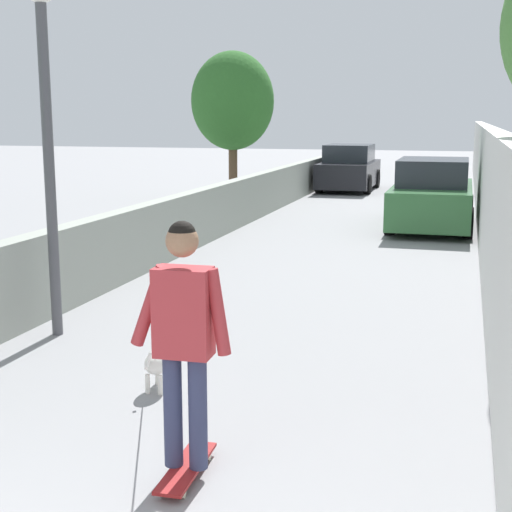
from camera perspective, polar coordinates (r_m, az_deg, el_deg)
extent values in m
plane|color=gray|center=(16.05, 7.60, 1.82)|extent=(80.00, 80.00, 0.00)
cube|color=#999E93|center=(14.71, -4.05, 3.18)|extent=(48.00, 0.30, 1.07)
cube|color=silver|center=(13.77, 17.76, 4.64)|extent=(48.00, 0.30, 2.24)
cylinder|color=brown|center=(21.77, -1.79, 7.14)|extent=(0.26, 0.26, 2.19)
ellipsoid|color=#2D6628|center=(21.73, -1.82, 11.93)|extent=(2.40, 2.40, 2.82)
cylinder|color=#4C4C51|center=(8.49, -15.71, 6.11)|extent=(0.12, 0.12, 3.67)
cube|color=maroon|center=(5.33, -5.41, -15.99)|extent=(0.81, 0.23, 0.02)
cylinder|color=beige|center=(5.60, -5.15, -15.05)|extent=(0.06, 0.03, 0.06)
cylinder|color=beige|center=(5.57, -3.73, -15.23)|extent=(0.06, 0.03, 0.06)
cylinder|color=beige|center=(5.14, -7.24, -17.65)|extent=(0.06, 0.03, 0.06)
cylinder|color=beige|center=(5.09, -5.69, -17.87)|extent=(0.06, 0.03, 0.06)
cylinder|color=#333859|center=(5.19, -6.46, -11.80)|extent=(0.14, 0.14, 0.80)
cylinder|color=#333859|center=(5.13, -4.52, -12.02)|extent=(0.14, 0.14, 0.80)
cube|color=#B23338|center=(4.93, -5.64, -4.36)|extent=(0.24, 0.39, 0.61)
cylinder|color=#B23338|center=(5.00, -8.25, -3.83)|extent=(0.10, 0.29, 0.58)
cylinder|color=#B23338|center=(4.85, -2.96, -4.36)|extent=(0.10, 0.18, 0.59)
sphere|color=#9E7051|center=(4.83, -5.75, 1.19)|extent=(0.22, 0.22, 0.22)
sphere|color=black|center=(4.82, -5.76, 1.64)|extent=(0.19, 0.19, 0.19)
ellipsoid|color=white|center=(6.84, -7.59, -8.09)|extent=(0.39, 0.24, 0.22)
sphere|color=white|center=(7.04, -6.86, -6.92)|extent=(0.15, 0.15, 0.15)
cone|color=black|center=(7.03, -7.18, -6.27)|extent=(0.05, 0.05, 0.06)
cone|color=black|center=(7.00, -6.57, -6.32)|extent=(0.05, 0.05, 0.06)
cylinder|color=white|center=(7.03, -7.65, -9.11)|extent=(0.04, 0.04, 0.18)
cylinder|color=white|center=(6.98, -6.72, -9.21)|extent=(0.04, 0.04, 0.18)
cylinder|color=white|center=(6.81, -8.40, -9.78)|extent=(0.04, 0.04, 0.18)
cylinder|color=white|center=(6.77, -7.44, -9.89)|extent=(0.04, 0.04, 0.18)
cylinder|color=white|center=(6.60, -8.36, -8.08)|extent=(0.14, 0.04, 0.13)
cylinder|color=black|center=(5.88, -6.77, -6.54)|extent=(1.51, 0.87, 0.66)
cube|color=#336B38|center=(17.02, 13.48, 4.03)|extent=(4.19, 1.70, 0.80)
cube|color=#262B33|center=(16.95, 13.58, 6.31)|extent=(2.18, 1.50, 0.60)
cylinder|color=black|center=(18.38, 11.17, 3.85)|extent=(0.64, 0.22, 0.64)
cylinder|color=black|center=(18.32, 16.11, 3.61)|extent=(0.64, 0.22, 0.64)
cylinder|color=black|center=(15.81, 10.36, 2.78)|extent=(0.64, 0.22, 0.64)
cylinder|color=black|center=(15.74, 16.10, 2.50)|extent=(0.64, 0.22, 0.64)
cube|color=black|center=(25.33, 7.20, 6.36)|extent=(3.82, 1.70, 0.80)
cube|color=#262B33|center=(25.29, 7.24, 7.89)|extent=(1.98, 1.50, 0.60)
cylinder|color=black|center=(26.64, 5.89, 6.08)|extent=(0.64, 0.22, 0.64)
cylinder|color=black|center=(26.41, 9.29, 5.95)|extent=(0.64, 0.22, 0.64)
cylinder|color=black|center=(24.32, 4.91, 5.65)|extent=(0.64, 0.22, 0.64)
cylinder|color=black|center=(24.07, 8.62, 5.52)|extent=(0.64, 0.22, 0.64)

